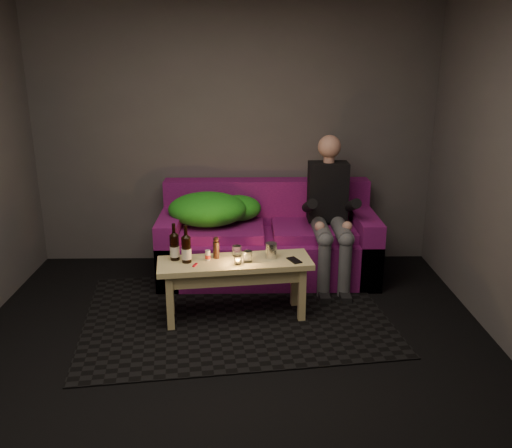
% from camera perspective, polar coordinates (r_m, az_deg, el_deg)
% --- Properties ---
extents(floor, '(4.50, 4.50, 0.00)m').
position_cam_1_polar(floor, '(3.79, -2.77, -15.84)').
color(floor, black).
rests_on(floor, ground).
extents(room, '(4.50, 4.50, 4.50)m').
position_cam_1_polar(room, '(3.66, -2.95, 10.61)').
color(room, silver).
rests_on(room, ground).
extents(rug, '(2.66, 2.08, 0.01)m').
position_cam_1_polar(rug, '(4.59, -2.16, -9.42)').
color(rug, black).
rests_on(rug, floor).
extents(sofa, '(2.05, 0.92, 0.88)m').
position_cam_1_polar(sofa, '(5.29, 1.21, -1.97)').
color(sofa, '#630D5F').
rests_on(sofa, floor).
extents(green_blanket, '(0.90, 0.61, 0.31)m').
position_cam_1_polar(green_blanket, '(5.18, -4.59, 1.56)').
color(green_blanket, '#278E19').
rests_on(green_blanket, sofa).
extents(person, '(0.37, 0.85, 1.37)m').
position_cam_1_polar(person, '(5.07, 7.77, 1.61)').
color(person, black).
rests_on(person, sofa).
extents(coffee_table, '(1.27, 0.54, 0.50)m').
position_cam_1_polar(coffee_table, '(4.37, -2.24, -4.95)').
color(coffee_table, '#D9C97F').
rests_on(coffee_table, rug).
extents(beer_bottle_a, '(0.08, 0.08, 0.30)m').
position_cam_1_polar(beer_bottle_a, '(4.36, -8.58, -2.36)').
color(beer_bottle_a, black).
rests_on(beer_bottle_a, coffee_table).
extents(beer_bottle_b, '(0.08, 0.08, 0.31)m').
position_cam_1_polar(beer_bottle_b, '(4.30, -7.35, -2.60)').
color(beer_bottle_b, black).
rests_on(beer_bottle_b, coffee_table).
extents(salt_shaker, '(0.04, 0.04, 0.09)m').
position_cam_1_polar(salt_shaker, '(4.34, -5.10, -3.29)').
color(salt_shaker, silver).
rests_on(salt_shaker, coffee_table).
extents(pepper_mill, '(0.06, 0.06, 0.14)m').
position_cam_1_polar(pepper_mill, '(4.37, -4.21, -2.75)').
color(pepper_mill, black).
rests_on(pepper_mill, coffee_table).
extents(tumbler_back, '(0.09, 0.09, 0.09)m').
position_cam_1_polar(tumbler_back, '(4.42, -2.03, -2.85)').
color(tumbler_back, white).
rests_on(tumbler_back, coffee_table).
extents(tealight, '(0.06, 0.06, 0.04)m').
position_cam_1_polar(tealight, '(4.26, -1.94, -3.96)').
color(tealight, white).
rests_on(tealight, coffee_table).
extents(tumbler_front, '(0.08, 0.08, 0.09)m').
position_cam_1_polar(tumbler_front, '(4.29, -0.86, -3.43)').
color(tumbler_front, white).
rests_on(tumbler_front, coffee_table).
extents(steel_cup, '(0.11, 0.11, 0.13)m').
position_cam_1_polar(steel_cup, '(4.37, 1.60, -2.81)').
color(steel_cup, '#AFB1B6').
rests_on(steel_cup, coffee_table).
extents(smartphone, '(0.12, 0.16, 0.01)m').
position_cam_1_polar(smartphone, '(4.34, 4.05, -3.82)').
color(smartphone, black).
rests_on(smartphone, coffee_table).
extents(red_lighter, '(0.04, 0.07, 0.01)m').
position_cam_1_polar(red_lighter, '(4.26, -6.44, -4.31)').
color(red_lighter, '#B40B1E').
rests_on(red_lighter, coffee_table).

